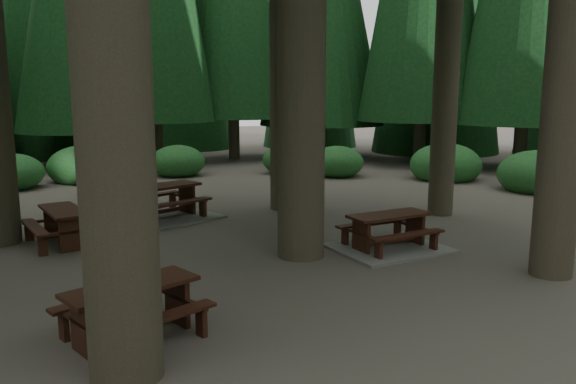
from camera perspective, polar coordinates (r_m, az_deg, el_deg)
name	(u,v)px	position (r m, az deg, el deg)	size (l,w,h in m)	color
ground	(264,264)	(9.80, -2.40, -7.33)	(80.00, 80.00, 0.00)	#534C44
picnic_table_a	(389,238)	(10.81, 10.19, -4.61)	(2.12, 1.78, 0.69)	gray
picnic_table_b	(64,221)	(11.81, -21.79, -2.74)	(1.55, 1.80, 0.70)	#371410
picnic_table_c	(161,208)	(13.48, -12.79, -1.56)	(2.93, 2.69, 0.81)	gray
picnic_table_e	(132,303)	(7.07, -15.55, -10.78)	(1.89, 1.70, 0.68)	#371410
shrub_ring	(283,228)	(10.63, -0.46, -3.71)	(23.86, 24.64, 1.49)	#1F5B2C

